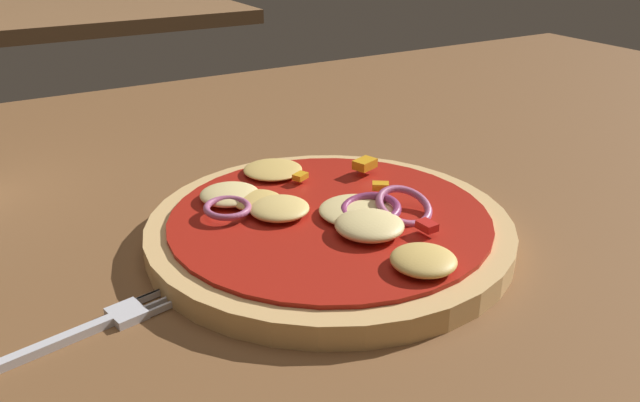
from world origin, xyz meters
TOP-DOWN VIEW (x-y plane):
  - dining_table at (0.00, 0.00)m, footprint 1.50×0.98m
  - pizza at (0.00, 0.01)m, footprint 0.24×0.24m
  - fork at (-0.18, -0.02)m, footprint 0.18×0.05m
  - background_table at (0.10, 1.26)m, footprint 0.66×0.50m

SIDE VIEW (x-z plane):
  - dining_table at x=0.00m, z-range 0.00..0.03m
  - background_table at x=0.10m, z-range 0.00..0.03m
  - fork at x=-0.18m, z-range 0.03..0.04m
  - pizza at x=0.00m, z-range 0.02..0.06m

